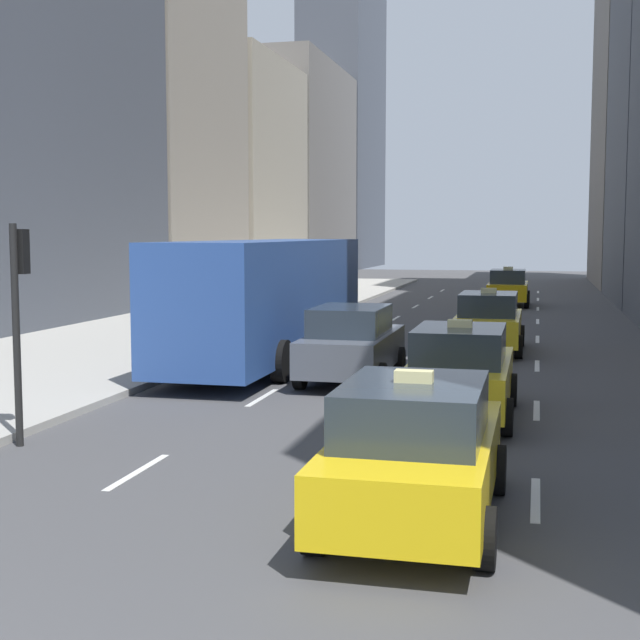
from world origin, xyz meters
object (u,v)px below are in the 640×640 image
at_px(sedan_silver_behind, 352,343).
at_px(city_bus, 269,295).
at_px(taxi_second, 488,322).
at_px(taxi_third, 415,451).
at_px(traffic_light_pole, 18,298).
at_px(taxi_lead, 508,287).
at_px(taxi_fourth, 460,372).

bearing_deg(sedan_silver_behind, city_bus, 136.60).
distance_m(taxi_second, city_bus, 6.62).
distance_m(taxi_third, city_bus, 13.70).
height_order(sedan_silver_behind, traffic_light_pole, traffic_light_pole).
height_order(taxi_lead, taxi_fourth, same).
xyz_separation_m(taxi_fourth, traffic_light_pole, (-6.75, -3.80, 1.53)).
relative_size(taxi_lead, city_bus, 0.38).
relative_size(taxi_lead, taxi_fourth, 1.00).
bearing_deg(taxi_lead, city_bus, -105.45).
distance_m(taxi_third, taxi_fourth, 6.20).
distance_m(taxi_lead, taxi_third, 32.78).
distance_m(taxi_second, taxi_third, 15.86).
bearing_deg(city_bus, sedan_silver_behind, -43.40).
bearing_deg(taxi_fourth, traffic_light_pole, -150.61).
xyz_separation_m(city_bus, traffic_light_pole, (-1.14, -10.07, 0.62)).
bearing_deg(taxi_lead, taxi_fourth, -90.00).
xyz_separation_m(taxi_fourth, city_bus, (-5.61, 6.27, 0.91)).
relative_size(taxi_second, sedan_silver_behind, 0.99).
bearing_deg(taxi_third, taxi_lead, 90.00).
height_order(taxi_third, city_bus, city_bus).
distance_m(taxi_third, sedan_silver_behind, 10.20).
height_order(sedan_silver_behind, city_bus, city_bus).
relative_size(taxi_fourth, city_bus, 0.38).
height_order(taxi_second, taxi_fourth, same).
bearing_deg(taxi_second, taxi_lead, 90.00).
xyz_separation_m(taxi_second, sedan_silver_behind, (-2.80, -6.05, 0.02)).
bearing_deg(sedan_silver_behind, taxi_lead, 83.05).
bearing_deg(traffic_light_pole, city_bus, 83.55).
height_order(taxi_third, sedan_silver_behind, taxi_third).
distance_m(taxi_fourth, city_bus, 8.46).
relative_size(taxi_second, traffic_light_pole, 1.22).
height_order(taxi_lead, sedan_silver_behind, taxi_lead).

